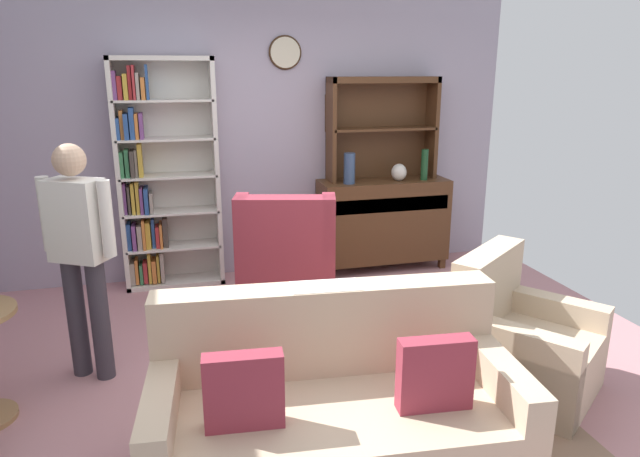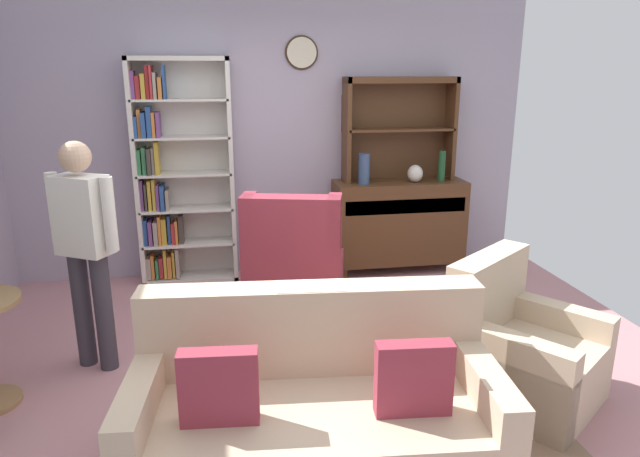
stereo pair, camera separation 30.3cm
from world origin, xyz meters
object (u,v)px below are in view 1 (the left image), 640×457
at_px(sideboard_hutch, 382,114).
at_px(wingback_chair, 287,270).
at_px(bottle_wine, 424,165).
at_px(book_stack, 310,320).
at_px(person_reading, 80,247).
at_px(vase_tall, 349,168).
at_px(armchair_floral, 521,346).
at_px(vase_round, 399,172).
at_px(sideboard, 383,220).
at_px(coffee_table, 291,338).
at_px(bookshelf, 160,179).
at_px(couch_floral, 335,415).

height_order(sideboard_hutch, wingback_chair, sideboard_hutch).
height_order(bottle_wine, book_stack, bottle_wine).
bearing_deg(sideboard_hutch, person_reading, -148.11).
relative_size(vase_tall, armchair_floral, 0.28).
relative_size(sideboard_hutch, armchair_floral, 1.02).
bearing_deg(vase_round, sideboard, 152.83).
xyz_separation_m(sideboard, armchair_floral, (0.04, -2.39, -0.22)).
height_order(vase_tall, vase_round, vase_tall).
height_order(sideboard_hutch, coffee_table, sideboard_hutch).
relative_size(bookshelf, sideboard, 1.62).
distance_m(vase_tall, wingback_chair, 1.31).
bearing_deg(vase_tall, wingback_chair, -134.49).
distance_m(couch_floral, book_stack, 0.85).
relative_size(couch_floral, wingback_chair, 1.78).
bearing_deg(person_reading, bookshelf, 73.41).
height_order(bookshelf, sideboard, bookshelf).
xyz_separation_m(sideboard, couch_floral, (-1.33, -2.84, -0.20)).
relative_size(sideboard, couch_floral, 0.70).
bearing_deg(sideboard_hutch, wingback_chair, -139.94).
bearing_deg(couch_floral, person_reading, 135.15).
bearing_deg(sideboard_hutch, vase_round, -53.52).
xyz_separation_m(bookshelf, armchair_floral, (2.20, -2.48, -0.73)).
relative_size(sideboard_hutch, vase_tall, 3.71).
height_order(bottle_wine, person_reading, person_reading).
height_order(vase_tall, wingback_chair, vase_tall).
xyz_separation_m(person_reading, book_stack, (1.39, -0.47, -0.46)).
xyz_separation_m(vase_tall, person_reading, (-2.25, -1.45, -0.16)).
xyz_separation_m(armchair_floral, book_stack, (-1.29, 0.39, 0.16)).
xyz_separation_m(coffee_table, book_stack, (0.13, 0.03, 0.09)).
height_order(bottle_wine, wingback_chair, bottle_wine).
height_order(couch_floral, person_reading, person_reading).
bearing_deg(book_stack, wingback_chair, 86.04).
distance_m(couch_floral, wingback_chair, 1.96).
distance_m(sideboard_hutch, wingback_chair, 1.93).
relative_size(sideboard, coffee_table, 1.62).
relative_size(bookshelf, book_stack, 10.30).
distance_m(bookshelf, coffee_table, 2.35).
xyz_separation_m(couch_floral, wingback_chair, (0.16, 1.96, 0.07)).
xyz_separation_m(couch_floral, coffee_table, (-0.05, 0.80, 0.04)).
xyz_separation_m(bookshelf, book_stack, (0.91, -2.08, -0.58)).
xyz_separation_m(sideboard, book_stack, (-1.25, -2.00, -0.06)).
distance_m(armchair_floral, wingback_chair, 1.94).
height_order(couch_floral, armchair_floral, couch_floral).
distance_m(sideboard_hutch, bottle_wine, 0.65).
bearing_deg(vase_tall, bookshelf, 174.74).
distance_m(vase_round, armchair_floral, 2.44).
bearing_deg(bottle_wine, wingback_chair, -153.22).
xyz_separation_m(sideboard, coffee_table, (-1.38, -2.03, -0.16)).
height_order(armchair_floral, coffee_table, armchair_floral).
distance_m(bookshelf, vase_round, 2.29).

